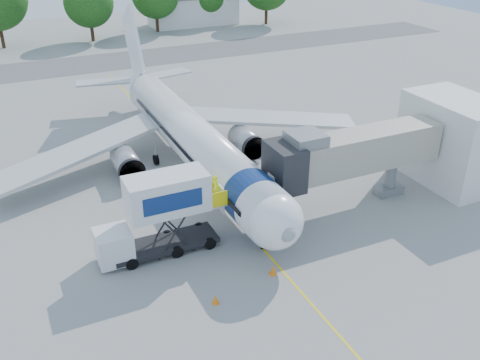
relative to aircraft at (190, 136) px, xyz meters
name	(u,v)px	position (x,y,z in m)	size (l,w,h in m)	color
ground	(209,187)	(0.00, -4.12, -2.95)	(160.00, 160.00, 0.00)	gray
guidance_line	(209,187)	(0.00, -4.12, -2.94)	(0.15, 70.00, 0.01)	yellow
taxiway_strip	(100,63)	(0.00, 37.88, -2.94)	(120.00, 10.00, 0.01)	#59595B
aircraft	(190,136)	(0.00, 0.00, 0.00)	(34.17, 37.73, 11.35)	white
jet_bridge	(346,154)	(7.99, -11.12, 1.39)	(13.90, 3.20, 6.60)	#AAA291
terminal_stub	(453,141)	(18.50, -11.12, 0.55)	(5.00, 8.00, 7.00)	silver
catering_hiloader	(158,216)	(-6.27, -11.12, -0.19)	(8.50, 2.44, 5.50)	black
ground_tug	(364,280)	(3.42, -20.11, -2.15)	(4.25, 3.25, 1.52)	silver
safety_cone_a	(273,270)	(-0.72, -16.41, -2.62)	(0.43, 0.43, 0.68)	orange
safety_cone_b	(216,299)	(-5.00, -17.41, -2.66)	(0.38, 0.38, 0.61)	orange
outbuilding_right	(193,10)	(22.00, 57.88, -0.29)	(16.40, 7.40, 5.30)	silver
tree_d	(89,3)	(1.95, 52.05, 3.22)	(7.97, 7.97, 10.17)	#382314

